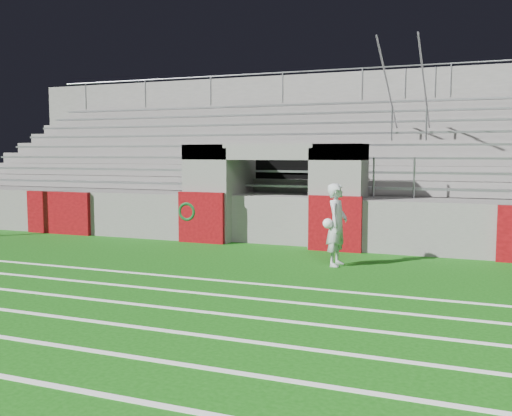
% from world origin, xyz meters
% --- Properties ---
extents(ground, '(90.00, 90.00, 0.00)m').
position_xyz_m(ground, '(0.00, 0.00, 0.00)').
color(ground, '#114D0C').
rests_on(ground, ground).
extents(field_markings, '(28.00, 8.09, 0.01)m').
position_xyz_m(field_markings, '(0.00, -5.00, 0.01)').
color(field_markings, white).
rests_on(field_markings, ground).
extents(stadium_structure, '(26.00, 8.48, 5.42)m').
position_xyz_m(stadium_structure, '(0.00, 7.97, 1.49)').
color(stadium_structure, slate).
rests_on(stadium_structure, ground).
extents(goalkeeper_with_ball, '(0.49, 0.65, 1.74)m').
position_xyz_m(goalkeeper_with_ball, '(2.26, 1.21, 0.87)').
color(goalkeeper_with_ball, '#B2B9BC').
rests_on(goalkeeper_with_ball, ground).
extents(hose_coil, '(0.54, 0.15, 0.56)m').
position_xyz_m(hose_coil, '(-2.20, 2.93, 0.81)').
color(hose_coil, '#0D420E').
rests_on(hose_coil, ground).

